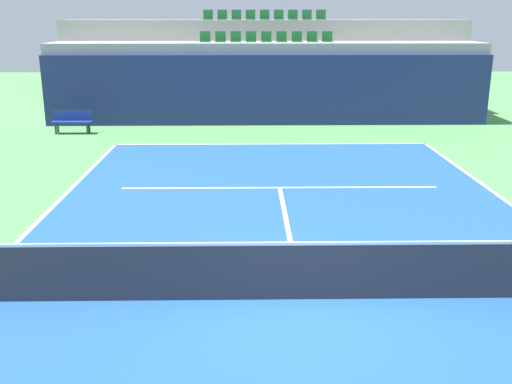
% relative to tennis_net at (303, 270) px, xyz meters
% --- Properties ---
extents(ground_plane, '(80.00, 80.00, 0.00)m').
position_rel_tennis_net_xyz_m(ground_plane, '(0.00, 0.00, -0.51)').
color(ground_plane, '#4C8C4C').
extents(court_surface, '(11.00, 24.00, 0.01)m').
position_rel_tennis_net_xyz_m(court_surface, '(0.00, 0.00, -0.50)').
color(court_surface, '#1E4C99').
rests_on(court_surface, ground_plane).
extents(baseline_far, '(11.00, 0.10, 0.00)m').
position_rel_tennis_net_xyz_m(baseline_far, '(0.00, 11.95, -0.50)').
color(baseline_far, white).
rests_on(baseline_far, court_surface).
extents(service_line_far, '(8.26, 0.10, 0.00)m').
position_rel_tennis_net_xyz_m(service_line_far, '(0.00, 6.40, -0.50)').
color(service_line_far, white).
rests_on(service_line_far, court_surface).
extents(centre_service_line, '(0.10, 6.40, 0.00)m').
position_rel_tennis_net_xyz_m(centre_service_line, '(0.00, 3.20, -0.50)').
color(centre_service_line, white).
rests_on(centre_service_line, court_surface).
extents(back_wall, '(18.16, 0.30, 2.83)m').
position_rel_tennis_net_xyz_m(back_wall, '(0.00, 15.85, 0.91)').
color(back_wall, navy).
rests_on(back_wall, ground_plane).
extents(stands_tier_lower, '(18.16, 2.40, 3.27)m').
position_rel_tennis_net_xyz_m(stands_tier_lower, '(0.00, 17.20, 1.13)').
color(stands_tier_lower, '#9E9E99').
rests_on(stands_tier_lower, ground_plane).
extents(stands_tier_upper, '(18.16, 2.40, 4.17)m').
position_rel_tennis_net_xyz_m(stands_tier_upper, '(0.00, 19.60, 1.57)').
color(stands_tier_upper, '#9E9E99').
rests_on(stands_tier_upper, ground_plane).
extents(seating_row_lower, '(5.60, 0.44, 0.44)m').
position_rel_tennis_net_xyz_m(seating_row_lower, '(-0.00, 17.30, 2.89)').
color(seating_row_lower, '#1E6633').
rests_on(seating_row_lower, stands_tier_lower).
extents(seating_row_upper, '(5.60, 0.44, 0.44)m').
position_rel_tennis_net_xyz_m(seating_row_upper, '(-0.00, 19.70, 3.78)').
color(seating_row_upper, '#1E6633').
rests_on(seating_row_upper, stands_tier_upper).
extents(tennis_net, '(11.08, 0.08, 1.07)m').
position_rel_tennis_net_xyz_m(tennis_net, '(0.00, 0.00, 0.00)').
color(tennis_net, black).
rests_on(tennis_net, court_surface).
extents(player_bench, '(1.50, 0.40, 0.85)m').
position_rel_tennis_net_xyz_m(player_bench, '(-7.52, 14.14, -0.00)').
color(player_bench, navy).
rests_on(player_bench, ground_plane).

